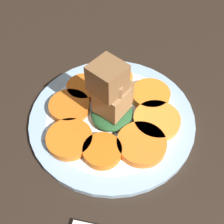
# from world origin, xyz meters

# --- Properties ---
(table_slab) EXTENTS (1.20, 1.20, 0.02)m
(table_slab) POSITION_xyz_m (0.00, 0.00, 0.01)
(table_slab) COLOR black
(table_slab) RESTS_ON ground
(plate) EXTENTS (0.28, 0.28, 0.01)m
(plate) POSITION_xyz_m (0.00, 0.00, 0.03)
(plate) COLOR #99B7D1
(plate) RESTS_ON table_slab
(carrot_slice_0) EXTENTS (0.06, 0.06, 0.01)m
(carrot_slice_0) POSITION_xyz_m (-0.08, -0.01, 0.04)
(carrot_slice_0) COLOR orange
(carrot_slice_0) RESTS_ON plate
(carrot_slice_1) EXTENTS (0.06, 0.06, 0.01)m
(carrot_slice_1) POSITION_xyz_m (-0.05, -0.06, 0.04)
(carrot_slice_1) COLOR orange
(carrot_slice_1) RESTS_ON plate
(carrot_slice_2) EXTENTS (0.07, 0.07, 0.01)m
(carrot_slice_2) POSITION_xyz_m (-0.00, -0.07, 0.04)
(carrot_slice_2) COLOR orange
(carrot_slice_2) RESTS_ON plate
(carrot_slice_3) EXTENTS (0.07, 0.07, 0.01)m
(carrot_slice_3) POSITION_xyz_m (0.06, -0.05, 0.04)
(carrot_slice_3) COLOR orange
(carrot_slice_3) RESTS_ON plate
(carrot_slice_4) EXTENTS (0.06, 0.06, 0.01)m
(carrot_slice_4) POSITION_xyz_m (0.07, -0.00, 0.04)
(carrot_slice_4) COLOR orange
(carrot_slice_4) RESTS_ON plate
(carrot_slice_5) EXTENTS (0.08, 0.08, 0.01)m
(carrot_slice_5) POSITION_xyz_m (0.05, 0.06, 0.04)
(carrot_slice_5) COLOR orange
(carrot_slice_5) RESTS_ON plate
(carrot_slice_6) EXTENTS (0.08, 0.08, 0.01)m
(carrot_slice_6) POSITION_xyz_m (-0.00, 0.07, 0.04)
(carrot_slice_6) COLOR orange
(carrot_slice_6) RESTS_ON plate
(carrot_slice_7) EXTENTS (0.07, 0.07, 0.01)m
(carrot_slice_7) POSITION_xyz_m (-0.05, 0.06, 0.04)
(carrot_slice_7) COLOR orange
(carrot_slice_7) RESTS_ON plate
(center_pile) EXTENTS (0.08, 0.07, 0.11)m
(center_pile) POSITION_xyz_m (-0.00, -0.00, 0.08)
(center_pile) COLOR #235128
(center_pile) RESTS_ON plate
(fork) EXTENTS (0.18, 0.08, 0.00)m
(fork) POSITION_xyz_m (-0.02, -0.06, 0.03)
(fork) COLOR #B2B2B7
(fork) RESTS_ON plate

